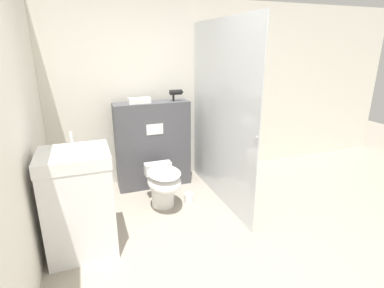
% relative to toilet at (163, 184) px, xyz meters
% --- Properties ---
extents(ground_plane, '(12.00, 12.00, 0.00)m').
position_rel_toilet_xyz_m(ground_plane, '(0.29, -1.33, -0.31)').
color(ground_plane, '#9E9384').
extents(wall_back, '(8.00, 0.06, 2.50)m').
position_rel_toilet_xyz_m(wall_back, '(0.29, 0.92, 0.94)').
color(wall_back, silver).
rests_on(wall_back, ground_plane).
extents(partition_panel, '(1.00, 0.30, 1.18)m').
position_rel_toilet_xyz_m(partition_panel, '(0.04, 0.65, 0.28)').
color(partition_panel, '#4C4C51').
rests_on(partition_panel, ground_plane).
extents(shower_glass, '(0.04, 1.75, 2.19)m').
position_rel_toilet_xyz_m(shower_glass, '(0.74, 0.01, 0.78)').
color(shower_glass, silver).
rests_on(shower_glass, ground_plane).
extents(toilet, '(0.39, 0.63, 0.49)m').
position_rel_toilet_xyz_m(toilet, '(0.00, 0.00, 0.00)').
color(toilet, white).
rests_on(toilet, ground_plane).
extents(sink_vanity, '(0.61, 0.54, 1.15)m').
position_rel_toilet_xyz_m(sink_vanity, '(-0.94, -0.51, 0.19)').
color(sink_vanity, white).
rests_on(sink_vanity, ground_plane).
extents(hair_drier, '(0.19, 0.07, 0.15)m').
position_rel_toilet_xyz_m(hair_drier, '(0.38, 0.63, 0.99)').
color(hair_drier, black).
rests_on(hair_drier, partition_panel).
extents(folded_towel, '(0.28, 0.13, 0.07)m').
position_rel_toilet_xyz_m(folded_towel, '(-0.12, 0.63, 0.91)').
color(folded_towel, white).
rests_on(folded_towel, partition_panel).
extents(spare_toilet_roll, '(0.12, 0.12, 0.11)m').
position_rel_toilet_xyz_m(spare_toilet_roll, '(0.33, 0.01, -0.25)').
color(spare_toilet_roll, white).
rests_on(spare_toilet_roll, ground_plane).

